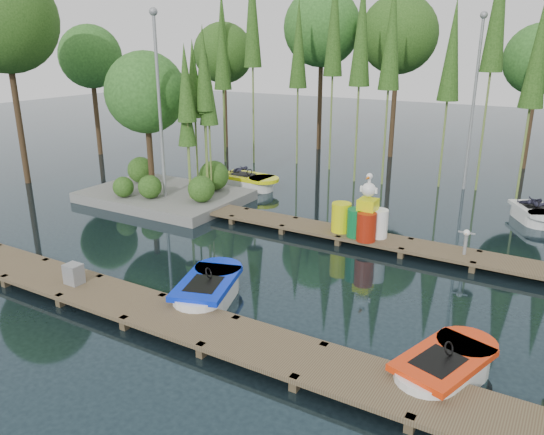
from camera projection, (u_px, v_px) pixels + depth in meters
The scene contains 15 objects.
ground_plane at pixel (249, 254), 16.03m from camera, with size 90.00×90.00×0.00m, color #1C2C34.
near_dock at pixel (144, 308), 12.28m from camera, with size 18.00×1.50×0.50m.
far_dock at pixel (316, 228), 17.51m from camera, with size 15.00×1.20×0.50m.
island at pixel (159, 120), 20.75m from camera, with size 6.20×4.20×6.75m.
tree_screen at pixel (338, 41), 23.74m from camera, with size 34.42×18.53×10.31m.
lamp_island at pixel (159, 95), 19.38m from camera, with size 0.30×0.30×7.25m.
lamp_rear at pixel (475, 89), 21.74m from camera, with size 0.30×0.30×7.25m.
boat_blue at pixel (208, 291), 13.06m from camera, with size 1.97×2.94×0.91m.
boat_red at pixel (444, 369), 9.95m from camera, with size 1.88×2.79×0.86m.
boat_yellow_far at pixel (247, 182), 23.09m from camera, with size 2.94×1.49×1.43m.
boat_white_far at pixel (534, 214), 18.89m from camera, with size 2.15×2.67×1.16m.
utility_cabinet at pixel (74, 274), 13.30m from camera, with size 0.42×0.35×0.51m, color gray.
yellow_barrel at pixel (341, 217), 16.92m from camera, with size 0.63×0.63×0.94m, color #E3E90C.
drum_cluster at pixel (367, 219), 16.30m from camera, with size 1.19×1.09×2.05m.
seagull_post at pixel (466, 238), 15.05m from camera, with size 0.47×0.25×0.75m.
Camera 1 is at (8.15, -12.45, 6.10)m, focal length 35.00 mm.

